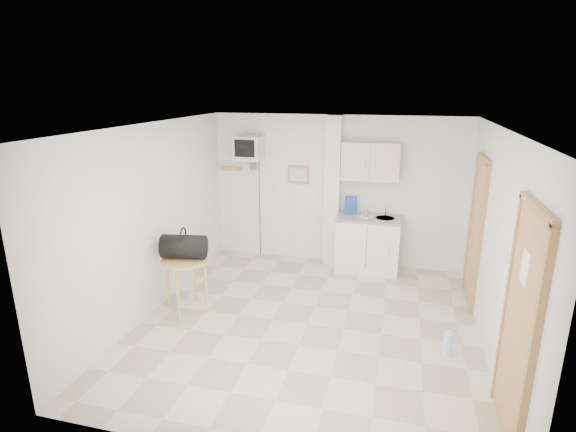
% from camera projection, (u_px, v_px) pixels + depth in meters
% --- Properties ---
extents(ground, '(4.50, 4.50, 0.00)m').
position_uv_depth(ground, '(307.00, 324.00, 5.76)').
color(ground, beige).
rests_on(ground, ground).
extents(room_envelope, '(4.24, 4.54, 2.55)m').
position_uv_depth(room_envelope, '(330.00, 208.00, 5.35)').
color(room_envelope, white).
rests_on(room_envelope, ground).
extents(kitchenette, '(1.03, 0.58, 2.10)m').
position_uv_depth(kitchenette, '(368.00, 223.00, 7.26)').
color(kitchenette, white).
rests_on(kitchenette, ground).
extents(crt_television, '(0.44, 0.45, 2.15)m').
position_uv_depth(crt_television, '(249.00, 149.00, 7.44)').
color(crt_television, slate).
rests_on(crt_television, ground).
extents(round_table, '(0.62, 0.62, 0.74)m').
position_uv_depth(round_table, '(186.00, 267.00, 5.94)').
color(round_table, tan).
rests_on(round_table, ground).
extents(duffel_bag, '(0.62, 0.41, 0.43)m').
position_uv_depth(duffel_bag, '(184.00, 246.00, 5.92)').
color(duffel_bag, black).
rests_on(duffel_bag, round_table).
extents(water_bottle, '(0.11, 0.11, 0.32)m').
position_uv_depth(water_bottle, '(448.00, 344.00, 5.06)').
color(water_bottle, '#BEE0FA').
rests_on(water_bottle, ground).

